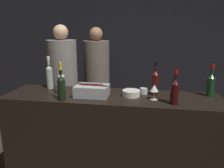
{
  "coord_description": "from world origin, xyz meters",
  "views": [
    {
      "loc": [
        0.37,
        -1.88,
        1.74
      ],
      "look_at": [
        0.0,
        0.32,
        1.16
      ],
      "focal_mm": 35.0,
      "sensor_mm": 36.0,
      "label": 1
    }
  ],
  "objects": [
    {
      "name": "rose_wine_bottle",
      "position": [
        -0.54,
        0.27,
        1.17
      ],
      "size": [
        0.07,
        0.07,
        0.35
      ],
      "color": "#B2B7AD",
      "rests_on": "bar_counter"
    },
    {
      "name": "champagne_bottle",
      "position": [
        -0.46,
        0.08,
        1.18
      ],
      "size": [
        0.08,
        0.08,
        0.35
      ],
      "color": "black",
      "rests_on": "bar_counter"
    },
    {
      "name": "bar_counter",
      "position": [
        0.0,
        0.3,
        0.52
      ],
      "size": [
        2.29,
        0.59,
        1.04
      ],
      "color": "black",
      "rests_on": "ground_plane"
    },
    {
      "name": "wall_back_chalkboard",
      "position": [
        0.0,
        2.52,
        1.4
      ],
      "size": [
        6.4,
        0.06,
        2.8
      ],
      "color": "black",
      "rests_on": "ground_plane"
    },
    {
      "name": "person_in_hoodie",
      "position": [
        -0.84,
        1.06,
        0.98
      ],
      "size": [
        0.42,
        0.42,
        1.78
      ],
      "rotation": [
        0.0,
        0.0,
        0.41
      ],
      "color": "black",
      "rests_on": "ground_plane"
    },
    {
      "name": "red_wine_bottle_black_foil",
      "position": [
        0.45,
        0.4,
        1.18
      ],
      "size": [
        0.08,
        0.08,
        0.35
      ],
      "color": "#380F0F",
      "rests_on": "bar_counter"
    },
    {
      "name": "red_wine_bottle_tall",
      "position": [
        0.62,
        0.14,
        1.17
      ],
      "size": [
        0.08,
        0.08,
        0.34
      ],
      "color": "black",
      "rests_on": "bar_counter"
    },
    {
      "name": "candle_votive",
      "position": [
        0.33,
        0.42,
        1.07
      ],
      "size": [
        0.08,
        0.08,
        0.06
      ],
      "color": "silver",
      "rests_on": "bar_counter"
    },
    {
      "name": "red_wine_bottle_burgundy",
      "position": [
        1.02,
        0.45,
        1.17
      ],
      "size": [
        0.08,
        0.08,
        0.34
      ],
      "color": "#143319",
      "rests_on": "bar_counter"
    },
    {
      "name": "ice_bin_with_bottles",
      "position": [
        -0.2,
        0.25,
        1.1
      ],
      "size": [
        0.35,
        0.23,
        0.12
      ],
      "color": "#9EA0A5",
      "rests_on": "bar_counter"
    },
    {
      "name": "white_wine_bottle",
      "position": [
        -0.76,
        0.45,
        1.19
      ],
      "size": [
        0.08,
        0.08,
        0.38
      ],
      "color": "#9EA899",
      "rests_on": "bar_counter"
    },
    {
      "name": "bowl_white",
      "position": [
        0.21,
        0.32,
        1.07
      ],
      "size": [
        0.18,
        0.18,
        0.06
      ],
      "color": "silver",
      "rests_on": "bar_counter"
    },
    {
      "name": "person_blond_tee",
      "position": [
        -0.45,
        1.51,
        0.96
      ],
      "size": [
        0.41,
        0.41,
        1.74
      ],
      "rotation": [
        0.0,
        0.0,
        1.24
      ],
      "color": "black",
      "rests_on": "ground_plane"
    },
    {
      "name": "wine_glass",
      "position": [
        0.44,
        0.24,
        1.15
      ],
      "size": [
        0.08,
        0.08,
        0.15
      ],
      "color": "silver",
      "rests_on": "bar_counter"
    }
  ]
}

